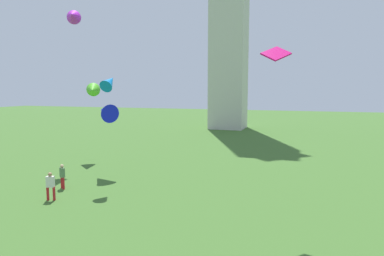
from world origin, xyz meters
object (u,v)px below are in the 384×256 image
Objects in this scene: kite_flying_3 at (93,90)px; kite_flying_4 at (73,16)px; person_3 at (62,175)px; kite_flying_5 at (276,54)px; kite_flying_0 at (109,82)px; person_2 at (50,185)px; kite_flying_1 at (105,112)px.

kite_flying_3 is 7.17m from kite_flying_4.
kite_flying_4 is (-4.10, 7.02, 12.93)m from person_3.
kite_flying_4 is 21.29m from kite_flying_5.
kite_flying_0 is 10.31m from kite_flying_4.
person_2 is at bearing 65.22° from kite_flying_0.
kite_flying_3 is at bearing -52.79° from kite_flying_0.
kite_flying_4 is at bearing -79.82° from person_2.
person_2 is at bearing 40.85° from kite_flying_1.
kite_flying_5 is (13.87, 1.21, 7.94)m from person_2.
person_2 is 8.30m from kite_flying_0.
person_2 is 0.80× the size of kite_flying_4.
kite_flying_1 is (-0.58, 7.28, 4.28)m from person_2.
kite_flying_4 reaches higher than kite_flying_5.
kite_flying_1 is 6.43m from kite_flying_3.
kite_flying_0 is at bearing 76.05° from kite_flying_1.
person_3 is 15.27m from kite_flying_4.
kite_flying_5 is at bearing 166.25° from person_2.
kite_flying_4 is (-0.22, -2.30, 6.79)m from kite_flying_3.
kite_flying_3 is 21.59m from kite_flying_5.
kite_flying_4 is at bearing -40.62° from kite_flying_0.
kite_flying_1 reaches higher than person_2.
kite_flying_5 is (12.28, -3.46, 1.27)m from kite_flying_0.
person_2 is 16.75m from kite_flying_4.
kite_flying_3 is (-4.36, 4.36, 1.84)m from kite_flying_1.
kite_flying_0 is at bearing -104.58° from person_3.
kite_flying_0 is 0.72× the size of kite_flying_3.
kite_flying_1 is (-2.18, 2.62, -2.39)m from kite_flying_0.
person_2 reaches higher than person_3.
person_3 is 0.74× the size of kite_flying_3.
person_3 is at bearing 35.49° from kite_flying_0.
person_3 is 1.03× the size of kite_flying_0.
kite_flying_0 reaches higher than person_2.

